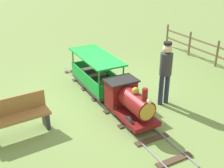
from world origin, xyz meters
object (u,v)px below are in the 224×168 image
(locomotive, at_px, (129,100))
(conductor_person, at_px, (166,69))
(passenger_car, at_px, (96,76))
(park_bench, at_px, (18,117))

(locomotive, relative_size, conductor_person, 0.89)
(locomotive, xyz_separation_m, passenger_car, (0.00, -1.75, -0.06))
(park_bench, bearing_deg, passenger_car, -153.41)
(passenger_car, relative_size, park_bench, 1.51)
(locomotive, xyz_separation_m, conductor_person, (-1.16, -0.23, 0.47))
(locomotive, distance_m, passenger_car, 1.75)
(locomotive, bearing_deg, passenger_car, -90.00)
(passenger_car, xyz_separation_m, park_bench, (2.35, 1.17, -0.01))
(conductor_person, bearing_deg, passenger_car, -52.70)
(locomotive, height_order, conductor_person, conductor_person)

